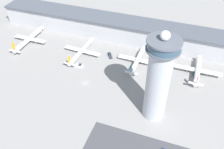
{
  "coord_description": "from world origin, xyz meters",
  "views": [
    {
      "loc": [
        66.04,
        -124.52,
        125.96
      ],
      "look_at": [
        19.07,
        7.2,
        8.17
      ],
      "focal_mm": 40.0,
      "sensor_mm": 36.0,
      "label": 1
    }
  ],
  "objects_px": {
    "control_tower": "(158,79)",
    "service_truck_catering": "(110,55)",
    "service_truck_fuel": "(197,74)",
    "service_truck_baggage": "(80,66)",
    "airplane_gate_charlie": "(138,60)",
    "airplane_gate_bravo": "(82,51)",
    "airplane_gate_alpha": "(29,39)",
    "airplane_gate_delta": "(198,70)"
  },
  "relations": [
    {
      "from": "airplane_gate_delta",
      "to": "service_truck_fuel",
      "type": "relative_size",
      "value": 4.37
    },
    {
      "from": "control_tower",
      "to": "service_truck_catering",
      "type": "distance_m",
      "value": 76.49
    },
    {
      "from": "control_tower",
      "to": "airplane_gate_bravo",
      "type": "relative_size",
      "value": 1.45
    },
    {
      "from": "service_truck_fuel",
      "to": "service_truck_baggage",
      "type": "bearing_deg",
      "value": -166.82
    },
    {
      "from": "airplane_gate_bravo",
      "to": "service_truck_fuel",
      "type": "distance_m",
      "value": 96.43
    },
    {
      "from": "airplane_gate_delta",
      "to": "service_truck_baggage",
      "type": "relative_size",
      "value": 5.66
    },
    {
      "from": "service_truck_fuel",
      "to": "control_tower",
      "type": "bearing_deg",
      "value": -115.08
    },
    {
      "from": "airplane_gate_delta",
      "to": "service_truck_fuel",
      "type": "bearing_deg",
      "value": -82.53
    },
    {
      "from": "airplane_gate_delta",
      "to": "control_tower",
      "type": "bearing_deg",
      "value": -115.01
    },
    {
      "from": "airplane_gate_charlie",
      "to": "airplane_gate_delta",
      "type": "xyz_separation_m",
      "value": [
        47.56,
        1.75,
        0.77
      ]
    },
    {
      "from": "service_truck_catering",
      "to": "service_truck_fuel",
      "type": "bearing_deg",
      "value": -0.45
    },
    {
      "from": "service_truck_catering",
      "to": "service_truck_baggage",
      "type": "bearing_deg",
      "value": -130.14
    },
    {
      "from": "service_truck_fuel",
      "to": "service_truck_baggage",
      "type": "relative_size",
      "value": 1.3
    },
    {
      "from": "airplane_gate_bravo",
      "to": "airplane_gate_delta",
      "type": "height_order",
      "value": "airplane_gate_delta"
    },
    {
      "from": "control_tower",
      "to": "service_truck_fuel",
      "type": "distance_m",
      "value": 62.92
    },
    {
      "from": "airplane_gate_alpha",
      "to": "service_truck_fuel",
      "type": "height_order",
      "value": "airplane_gate_alpha"
    },
    {
      "from": "service_truck_fuel",
      "to": "service_truck_baggage",
      "type": "height_order",
      "value": "service_truck_fuel"
    },
    {
      "from": "airplane_gate_bravo",
      "to": "service_truck_catering",
      "type": "xyz_separation_m",
      "value": [
        23.85,
        5.61,
        -2.89
      ]
    },
    {
      "from": "airplane_gate_bravo",
      "to": "airplane_gate_delta",
      "type": "bearing_deg",
      "value": 3.06
    },
    {
      "from": "airplane_gate_charlie",
      "to": "service_truck_fuel",
      "type": "distance_m",
      "value": 47.69
    },
    {
      "from": "airplane_gate_charlie",
      "to": "service_truck_baggage",
      "type": "bearing_deg",
      "value": -155.58
    },
    {
      "from": "service_truck_catering",
      "to": "service_truck_baggage",
      "type": "distance_m",
      "value": 28.57
    },
    {
      "from": "airplane_gate_charlie",
      "to": "service_truck_fuel",
      "type": "relative_size",
      "value": 4.44
    },
    {
      "from": "airplane_gate_charlie",
      "to": "airplane_gate_delta",
      "type": "relative_size",
      "value": 1.02
    },
    {
      "from": "airplane_gate_bravo",
      "to": "service_truck_baggage",
      "type": "height_order",
      "value": "airplane_gate_bravo"
    },
    {
      "from": "airplane_gate_bravo",
      "to": "service_truck_catering",
      "type": "bearing_deg",
      "value": 13.23
    },
    {
      "from": "control_tower",
      "to": "airplane_gate_alpha",
      "type": "height_order",
      "value": "control_tower"
    },
    {
      "from": "airplane_gate_bravo",
      "to": "service_truck_catering",
      "type": "height_order",
      "value": "airplane_gate_bravo"
    },
    {
      "from": "control_tower",
      "to": "airplane_gate_bravo",
      "type": "height_order",
      "value": "control_tower"
    },
    {
      "from": "airplane_gate_charlie",
      "to": "airplane_gate_delta",
      "type": "height_order",
      "value": "airplane_gate_delta"
    },
    {
      "from": "airplane_gate_bravo",
      "to": "airplane_gate_charlie",
      "type": "bearing_deg",
      "value": 3.99
    },
    {
      "from": "airplane_gate_alpha",
      "to": "airplane_gate_charlie",
      "type": "distance_m",
      "value": 101.5
    },
    {
      "from": "airplane_gate_bravo",
      "to": "airplane_gate_delta",
      "type": "distance_m",
      "value": 96.38
    },
    {
      "from": "control_tower",
      "to": "service_truck_baggage",
      "type": "distance_m",
      "value": 79.0
    },
    {
      "from": "airplane_gate_delta",
      "to": "service_truck_catering",
      "type": "relative_size",
      "value": 4.41
    },
    {
      "from": "control_tower",
      "to": "service_truck_fuel",
      "type": "height_order",
      "value": "control_tower"
    },
    {
      "from": "airplane_gate_charlie",
      "to": "service_truck_catering",
      "type": "bearing_deg",
      "value": 174.91
    },
    {
      "from": "control_tower",
      "to": "airplane_gate_bravo",
      "type": "bearing_deg",
      "value": 148.06
    },
    {
      "from": "service_truck_baggage",
      "to": "airplane_gate_bravo",
      "type": "bearing_deg",
      "value": 108.49
    },
    {
      "from": "airplane_gate_alpha",
      "to": "airplane_gate_delta",
      "type": "xyz_separation_m",
      "value": [
        149.02,
        4.64,
        0.11
      ]
    },
    {
      "from": "service_truck_baggage",
      "to": "airplane_gate_alpha",
      "type": "bearing_deg",
      "value": 163.95
    },
    {
      "from": "control_tower",
      "to": "airplane_gate_delta",
      "type": "xyz_separation_m",
      "value": [
        23.55,
        50.47,
        -25.9
      ]
    }
  ]
}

